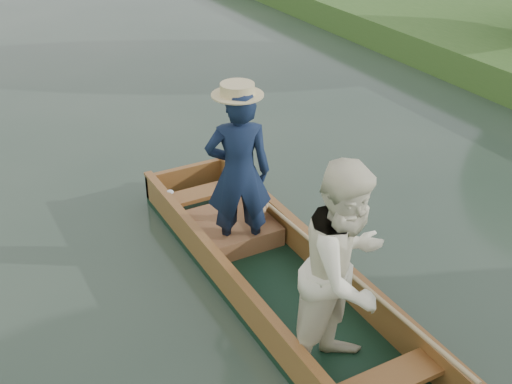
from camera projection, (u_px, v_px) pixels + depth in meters
name	position (u px, v px, depth m)	size (l,w,h in m)	color
ground	(284.00, 299.00, 6.51)	(120.00, 120.00, 0.00)	#283D30
punt	(295.00, 250.00, 5.92)	(1.24, 5.00, 2.06)	black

